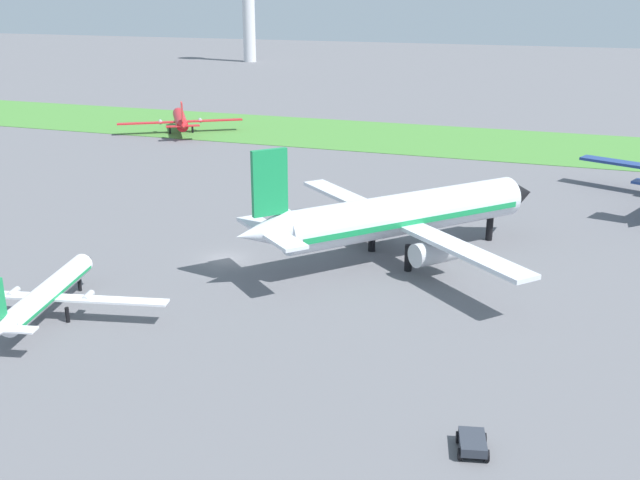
{
  "coord_description": "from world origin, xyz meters",
  "views": [
    {
      "loc": [
        31.39,
        -62.0,
        25.51
      ],
      "look_at": [
        9.89,
        0.27,
        3.0
      ],
      "focal_mm": 41.65,
      "sensor_mm": 36.0,
      "label": 1
    }
  ],
  "objects_px": {
    "airplane_taxiing_turboprop": "(180,120)",
    "airplane_midfield_jet": "(400,215)",
    "airplane_foreground_turboprop": "(47,293)",
    "baggage_cart_near_gate": "(472,443)"
  },
  "relations": [
    {
      "from": "airplane_midfield_jet",
      "to": "airplane_foreground_turboprop",
      "type": "bearing_deg",
      "value": 175.97
    },
    {
      "from": "airplane_taxiing_turboprop",
      "to": "airplane_midfield_jet",
      "type": "bearing_deg",
      "value": -166.54
    },
    {
      "from": "airplane_foreground_turboprop",
      "to": "airplane_midfield_jet",
      "type": "bearing_deg",
      "value": -57.98
    },
    {
      "from": "airplane_foreground_turboprop",
      "to": "airplane_taxiing_turboprop",
      "type": "bearing_deg",
      "value": 9.41
    },
    {
      "from": "baggage_cart_near_gate",
      "to": "airplane_taxiing_turboprop",
      "type": "bearing_deg",
      "value": -154.41
    },
    {
      "from": "airplane_taxiing_turboprop",
      "to": "airplane_midfield_jet",
      "type": "relative_size",
      "value": 0.69
    },
    {
      "from": "airplane_taxiing_turboprop",
      "to": "airplane_midfield_jet",
      "type": "distance_m",
      "value": 74.61
    },
    {
      "from": "baggage_cart_near_gate",
      "to": "airplane_foreground_turboprop",
      "type": "bearing_deg",
      "value": -114.31
    },
    {
      "from": "airplane_foreground_turboprop",
      "to": "airplane_taxiing_turboprop",
      "type": "xyz_separation_m",
      "value": [
        -29.77,
        75.08,
        0.3
      ]
    },
    {
      "from": "airplane_taxiing_turboprop",
      "to": "airplane_foreground_turboprop",
      "type": "bearing_deg",
      "value": 169.43
    }
  ]
}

